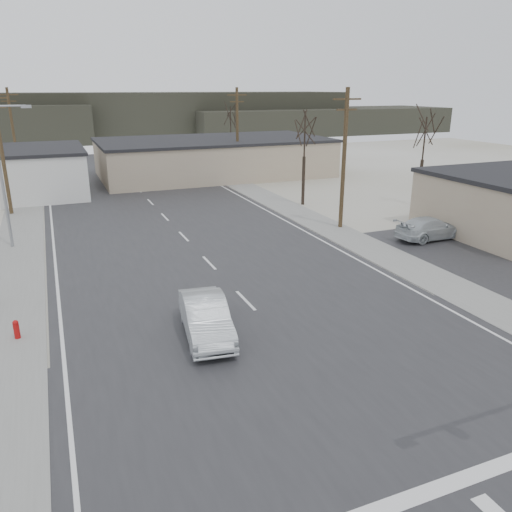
{
  "coord_description": "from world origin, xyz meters",
  "views": [
    {
      "loc": [
        -8.09,
        -12.97,
        9.96
      ],
      "look_at": [
        0.19,
        7.13,
        2.6
      ],
      "focal_mm": 35.0,
      "sensor_mm": 36.0,
      "label": 1
    }
  ],
  "objects_px": {
    "sedan_crossing": "(206,317)",
    "car_parked_silver": "(431,228)",
    "fire_hydrant": "(16,329)",
    "car_far_b": "(55,164)",
    "car_far_a": "(168,162)"
  },
  "relations": [
    {
      "from": "sedan_crossing",
      "to": "car_parked_silver",
      "type": "xyz_separation_m",
      "value": [
        18.44,
        7.73,
        -0.08
      ]
    },
    {
      "from": "fire_hydrant",
      "to": "car_far_b",
      "type": "relative_size",
      "value": 0.19
    },
    {
      "from": "car_far_a",
      "to": "car_far_b",
      "type": "height_order",
      "value": "car_far_a"
    },
    {
      "from": "car_far_a",
      "to": "car_parked_silver",
      "type": "bearing_deg",
      "value": 100.81
    },
    {
      "from": "car_far_b",
      "to": "sedan_crossing",
      "type": "bearing_deg",
      "value": -98.29
    },
    {
      "from": "car_parked_silver",
      "to": "car_far_a",
      "type": "bearing_deg",
      "value": 11.81
    },
    {
      "from": "fire_hydrant",
      "to": "car_far_b",
      "type": "bearing_deg",
      "value": 86.74
    },
    {
      "from": "fire_hydrant",
      "to": "sedan_crossing",
      "type": "distance_m",
      "value": 7.86
    },
    {
      "from": "sedan_crossing",
      "to": "car_parked_silver",
      "type": "relative_size",
      "value": 0.96
    },
    {
      "from": "car_far_a",
      "to": "car_far_b",
      "type": "xyz_separation_m",
      "value": [
        -13.45,
        4.66,
        -0.07
      ]
    },
    {
      "from": "fire_hydrant",
      "to": "car_far_b",
      "type": "distance_m",
      "value": 47.47
    },
    {
      "from": "car_far_a",
      "to": "car_parked_silver",
      "type": "relative_size",
      "value": 1.14
    },
    {
      "from": "sedan_crossing",
      "to": "car_parked_silver",
      "type": "bearing_deg",
      "value": 30.26
    },
    {
      "from": "fire_hydrant",
      "to": "sedan_crossing",
      "type": "relative_size",
      "value": 0.17
    },
    {
      "from": "fire_hydrant",
      "to": "sedan_crossing",
      "type": "bearing_deg",
      "value": -20.39
    }
  ]
}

